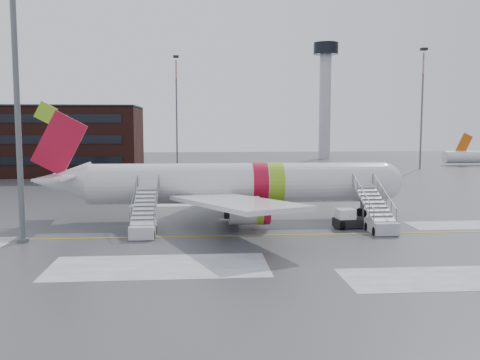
{
  "coord_description": "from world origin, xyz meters",
  "views": [
    {
      "loc": [
        -3.51,
        -43.71,
        9.09
      ],
      "look_at": [
        0.38,
        4.54,
        4.0
      ],
      "focal_mm": 40.0,
      "sensor_mm": 36.0,
      "label": 1
    }
  ],
  "objects": [
    {
      "name": "light_mast_far_n",
      "position": [
        -8.0,
        78.0,
        13.84
      ],
      "size": [
        1.2,
        1.2,
        24.25
      ],
      "color": "#595B60",
      "rests_on": "ground"
    },
    {
      "name": "control_tower",
      "position": [
        30.0,
        95.0,
        18.75
      ],
      "size": [
        6.4,
        6.4,
        30.0
      ],
      "color": "#B2B5BA",
      "rests_on": "ground"
    },
    {
      "name": "pushback_tug",
      "position": [
        9.74,
        1.57,
        0.75
      ],
      "size": [
        3.08,
        2.41,
        1.69
      ],
      "color": "black",
      "rests_on": "ground"
    },
    {
      "name": "light_mast_far_ne",
      "position": [
        42.0,
        62.0,
        13.84
      ],
      "size": [
        1.2,
        1.2,
        24.25
      ],
      "color": "#595B60",
      "rests_on": "ground"
    },
    {
      "name": "airliner",
      "position": [
        -0.57,
        6.54,
        3.42
      ],
      "size": [
        35.03,
        32.97,
        11.18
      ],
      "color": "silver",
      "rests_on": "ground"
    },
    {
      "name": "light_mast_near",
      "position": [
        -16.96,
        -2.0,
        13.69
      ],
      "size": [
        1.2,
        1.2,
        26.55
      ],
      "color": "#595B60",
      "rests_on": "ground"
    },
    {
      "name": "ground",
      "position": [
        0.0,
        0.0,
        0.0
      ],
      "size": [
        260.0,
        260.0,
        0.0
      ],
      "primitive_type": "plane",
      "color": "#494C4F",
      "rests_on": "ground"
    },
    {
      "name": "airstair_aft",
      "position": [
        -7.9,
        0.01,
        1.06
      ],
      "size": [
        2.05,
        7.7,
        3.48
      ],
      "color": "silver",
      "rests_on": "ground"
    },
    {
      "name": "airstair_fwd",
      "position": [
        11.84,
        0.01,
        1.06
      ],
      "size": [
        2.05,
        7.7,
        3.48
      ],
      "color": "#B0B2B7",
      "rests_on": "ground"
    }
  ]
}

